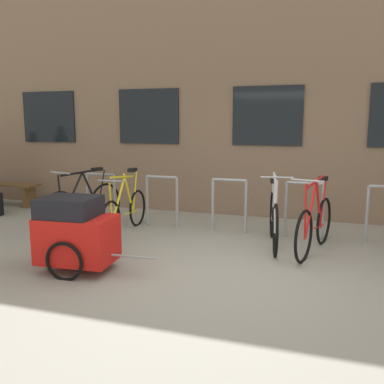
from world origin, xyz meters
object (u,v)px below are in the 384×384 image
(bicycle_black, at_px, (84,206))
(bicycle_red, at_px, (315,224))
(bike_trailer, at_px, (76,233))
(wooden_bench, at_px, (0,188))
(bicycle_yellow, at_px, (125,210))
(bicycle_silver, at_px, (274,219))

(bicycle_black, relative_size, bicycle_red, 1.04)
(bicycle_black, distance_m, bike_trailer, 2.07)
(bike_trailer, distance_m, wooden_bench, 5.04)
(bicycle_black, distance_m, wooden_bench, 3.22)
(bicycle_black, distance_m, bicycle_yellow, 0.76)
(bicycle_silver, distance_m, bike_trailer, 2.86)
(bicycle_black, bearing_deg, wooden_bench, 156.47)
(bicycle_silver, xyz_separation_m, bike_trailer, (-2.18, -1.86, 0.08))
(bicycle_black, xyz_separation_m, bicycle_red, (3.79, -0.10, -0.01))
(bicycle_yellow, bearing_deg, wooden_bench, 161.29)
(bicycle_black, bearing_deg, bicycle_yellow, 2.06)
(bicycle_silver, distance_m, wooden_bench, 6.28)
(bicycle_silver, bearing_deg, bicycle_yellow, -179.16)
(bicycle_yellow, bearing_deg, bike_trailer, -81.72)
(bicycle_silver, bearing_deg, bike_trailer, -139.45)
(bicycle_red, relative_size, wooden_bench, 0.89)
(bicycle_silver, bearing_deg, bicycle_red, -15.26)
(bicycle_red, xyz_separation_m, wooden_bench, (-6.75, 1.38, -0.03))
(bike_trailer, bearing_deg, bicycle_red, 31.56)
(bicycle_black, bearing_deg, bicycle_red, -1.48)
(bicycle_silver, relative_size, bicycle_yellow, 1.02)
(bicycle_silver, height_order, wooden_bench, bicycle_silver)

